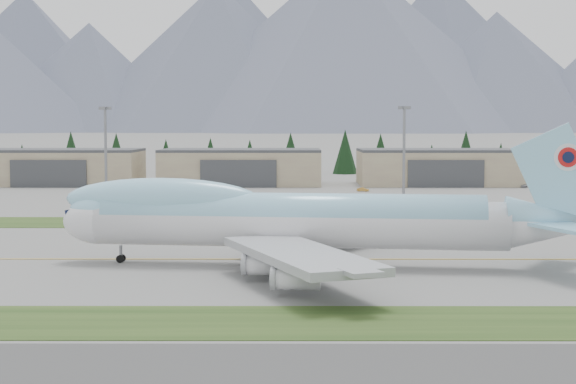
{
  "coord_description": "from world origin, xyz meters",
  "views": [
    {
      "loc": [
        0.04,
        -117.47,
        18.02
      ],
      "look_at": [
        -0.32,
        14.45,
        8.0
      ],
      "focal_mm": 55.0,
      "sensor_mm": 36.0,
      "label": 1
    }
  ],
  "objects_px": {
    "hangar_left": "(60,167)",
    "service_vehicle_a": "(214,191)",
    "hangar_center": "(241,167)",
    "service_vehicle_b": "(363,192)",
    "hangar_right": "(438,167)",
    "service_vehicle_c": "(525,187)",
    "boeing_747_freighter": "(293,219)"
  },
  "relations": [
    {
      "from": "service_vehicle_b",
      "to": "service_vehicle_c",
      "type": "relative_size",
      "value": 0.76
    },
    {
      "from": "boeing_747_freighter",
      "to": "hangar_right",
      "type": "height_order",
      "value": "boeing_747_freighter"
    },
    {
      "from": "boeing_747_freighter",
      "to": "hangar_right",
      "type": "relative_size",
      "value": 1.46
    },
    {
      "from": "service_vehicle_a",
      "to": "service_vehicle_c",
      "type": "distance_m",
      "value": 90.14
    },
    {
      "from": "hangar_left",
      "to": "service_vehicle_a",
      "type": "height_order",
      "value": "hangar_left"
    },
    {
      "from": "service_vehicle_a",
      "to": "boeing_747_freighter",
      "type": "bearing_deg",
      "value": -85.37
    },
    {
      "from": "hangar_center",
      "to": "service_vehicle_b",
      "type": "distance_m",
      "value": 45.14
    },
    {
      "from": "hangar_right",
      "to": "service_vehicle_b",
      "type": "bearing_deg",
      "value": -131.74
    },
    {
      "from": "hangar_left",
      "to": "service_vehicle_c",
      "type": "xyz_separation_m",
      "value": [
        138.1,
        -12.14,
        -5.39
      ]
    },
    {
      "from": "hangar_left",
      "to": "service_vehicle_c",
      "type": "height_order",
      "value": "hangar_left"
    },
    {
      "from": "service_vehicle_b",
      "to": "service_vehicle_c",
      "type": "height_order",
      "value": "service_vehicle_c"
    },
    {
      "from": "hangar_left",
      "to": "hangar_right",
      "type": "height_order",
      "value": "same"
    },
    {
      "from": "boeing_747_freighter",
      "to": "service_vehicle_a",
      "type": "height_order",
      "value": "boeing_747_freighter"
    },
    {
      "from": "hangar_right",
      "to": "hangar_center",
      "type": "bearing_deg",
      "value": 180.0
    },
    {
      "from": "hangar_left",
      "to": "hangar_center",
      "type": "relative_size",
      "value": 1.0
    },
    {
      "from": "hangar_right",
      "to": "hangar_left",
      "type": "bearing_deg",
      "value": 180.0
    },
    {
      "from": "hangar_center",
      "to": "hangar_right",
      "type": "xyz_separation_m",
      "value": [
        60.0,
        0.0,
        0.0
      ]
    },
    {
      "from": "boeing_747_freighter",
      "to": "hangar_left",
      "type": "height_order",
      "value": "boeing_747_freighter"
    },
    {
      "from": "hangar_left",
      "to": "service_vehicle_a",
      "type": "relative_size",
      "value": 12.08
    },
    {
      "from": "service_vehicle_c",
      "to": "service_vehicle_b",
      "type": "bearing_deg",
      "value": -139.66
    },
    {
      "from": "hangar_right",
      "to": "service_vehicle_c",
      "type": "height_order",
      "value": "hangar_right"
    },
    {
      "from": "boeing_747_freighter",
      "to": "service_vehicle_a",
      "type": "bearing_deg",
      "value": 106.52
    },
    {
      "from": "hangar_right",
      "to": "service_vehicle_b",
      "type": "height_order",
      "value": "hangar_right"
    },
    {
      "from": "hangar_left",
      "to": "hangar_right",
      "type": "bearing_deg",
      "value": 0.0
    },
    {
      "from": "hangar_left",
      "to": "hangar_center",
      "type": "xyz_separation_m",
      "value": [
        55.0,
        0.0,
        0.0
      ]
    },
    {
      "from": "boeing_747_freighter",
      "to": "service_vehicle_b",
      "type": "distance_m",
      "value": 128.73
    },
    {
      "from": "boeing_747_freighter",
      "to": "hangar_left",
      "type": "relative_size",
      "value": 1.46
    },
    {
      "from": "hangar_center",
      "to": "service_vehicle_c",
      "type": "bearing_deg",
      "value": -8.31
    },
    {
      "from": "boeing_747_freighter",
      "to": "service_vehicle_c",
      "type": "height_order",
      "value": "boeing_747_freighter"
    },
    {
      "from": "boeing_747_freighter",
      "to": "service_vehicle_b",
      "type": "height_order",
      "value": "boeing_747_freighter"
    },
    {
      "from": "service_vehicle_a",
      "to": "service_vehicle_b",
      "type": "xyz_separation_m",
      "value": [
        40.59,
        -1.38,
        0.0
      ]
    },
    {
      "from": "hangar_right",
      "to": "service_vehicle_a",
      "type": "distance_m",
      "value": 71.31
    }
  ]
}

